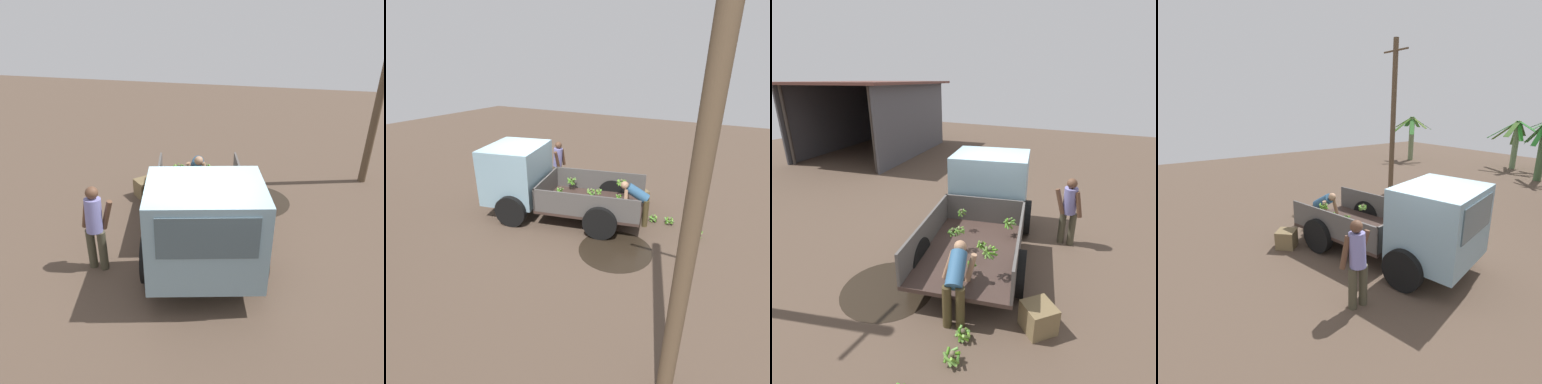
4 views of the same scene
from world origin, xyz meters
The scene contains 9 objects.
ground centered at (0.00, 0.00, 0.00)m, with size 36.00×36.00×0.00m, color brown.
mud_patch_0 centered at (-3.23, 0.84, 0.00)m, with size 1.79×1.79×0.01m, color black.
cargo_truck centered at (-0.16, 0.10, 1.08)m, with size 4.82×2.97×2.03m.
person_foreground_visitor centered at (0.13, -1.87, 0.95)m, with size 0.37×0.67×1.70m.
person_worker_loading centered at (-3.22, -0.67, 0.76)m, with size 0.82×0.70×1.25m.
banana_bunch_on_ground_0 centered at (-4.06, -1.07, 0.13)m, with size 0.29×0.29×0.23m.
banana_bunch_on_ground_1 centered at (-3.62, -1.01, 0.12)m, with size 0.26×0.26×0.21m.
banana_bunch_on_ground_2 centered at (-4.85, -0.73, 0.12)m, with size 0.29×0.29×0.22m.
wooden_crate_0 centered at (-2.87, -1.99, 0.23)m, with size 0.47×0.47×0.47m, color brown.
Camera 1 is at (5.43, 1.17, 4.60)m, focal length 35.00 mm.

